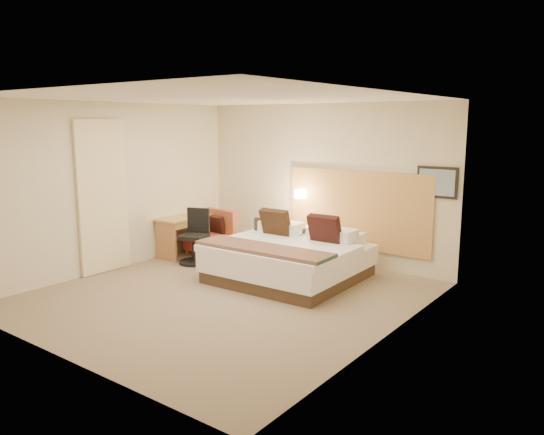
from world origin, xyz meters
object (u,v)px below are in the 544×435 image
Objects in this scene: desk at (188,224)px; desk_chair at (195,241)px; side_table at (254,245)px; bed at (290,258)px; lounge_chair at (213,237)px.

desk is 1.24× the size of desk_chair.
desk_chair is at bearing -144.91° from side_table.
bed is 1.85× the size of desk.
bed is 3.68× the size of side_table.
lounge_chair is 0.72× the size of desk.
desk is (-2.36, 0.15, 0.23)m from bed.
lounge_chair is at bearing 177.08° from side_table.
desk is 0.67m from desk_chair.
desk_chair is (0.19, -0.63, 0.06)m from lounge_chair.
lounge_chair is 0.66m from desk_chair.
lounge_chair is at bearing 106.42° from desk_chair.
side_table is 0.50× the size of desk.
bed is 2.37m from desk.
bed is at bearing 6.44° from desk_chair.
bed is 1.07m from side_table.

